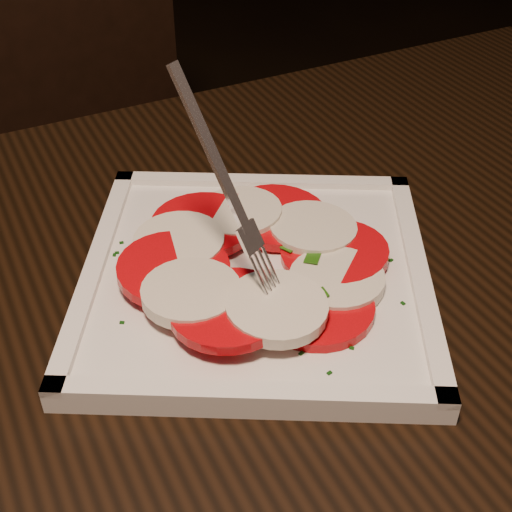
# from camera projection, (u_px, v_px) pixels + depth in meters

# --- Properties ---
(table) EXTENTS (1.27, 0.91, 0.75)m
(table) POSITION_uv_depth(u_px,v_px,m) (265.00, 414.00, 0.60)
(table) COLOR black
(table) RESTS_ON ground
(chair) EXTENTS (0.49, 0.49, 0.93)m
(chair) POSITION_uv_depth(u_px,v_px,m) (88.00, 163.00, 1.15)
(chair) COLOR black
(chair) RESTS_ON ground
(plate) EXTENTS (0.36, 0.36, 0.01)m
(plate) POSITION_uv_depth(u_px,v_px,m) (256.00, 278.00, 0.57)
(plate) COLOR silver
(plate) RESTS_ON table
(caprese_salad) EXTENTS (0.22, 0.24, 0.03)m
(caprese_salad) POSITION_uv_depth(u_px,v_px,m) (256.00, 260.00, 0.56)
(caprese_salad) COLOR #BB040F
(caprese_salad) RESTS_ON plate
(fork) EXTENTS (0.08, 0.09, 0.15)m
(fork) POSITION_uv_depth(u_px,v_px,m) (212.00, 177.00, 0.49)
(fork) COLOR white
(fork) RESTS_ON caprese_salad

